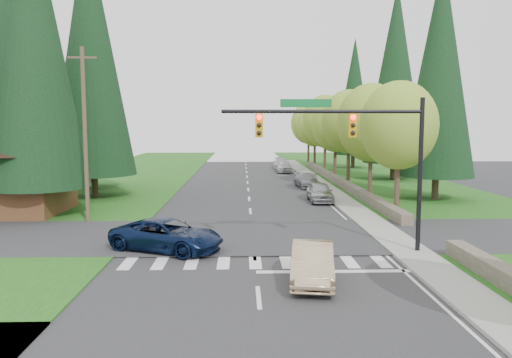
{
  "coord_description": "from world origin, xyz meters",
  "views": [
    {
      "loc": [
        -0.53,
        -16.82,
        5.62
      ],
      "look_at": [
        0.2,
        9.23,
        2.8
      ],
      "focal_mm": 35.0,
      "sensor_mm": 36.0,
      "label": 1
    }
  ],
  "objects_px": {
    "parked_car_a": "(320,192)",
    "parked_car_e": "(281,163)",
    "sedan_champagne": "(312,263)",
    "suv_navy": "(167,235)",
    "parked_car_c": "(308,179)",
    "parked_car_d": "(284,166)",
    "parked_car_b": "(307,181)"
  },
  "relations": [
    {
      "from": "parked_car_c",
      "to": "parked_car_d",
      "type": "relative_size",
      "value": 0.91
    },
    {
      "from": "suv_navy",
      "to": "parked_car_e",
      "type": "xyz_separation_m",
      "value": [
        8.4,
        43.0,
        -0.04
      ]
    },
    {
      "from": "parked_car_b",
      "to": "parked_car_e",
      "type": "relative_size",
      "value": 0.92
    },
    {
      "from": "suv_navy",
      "to": "parked_car_c",
      "type": "distance_m",
      "value": 25.62
    },
    {
      "from": "parked_car_b",
      "to": "parked_car_c",
      "type": "bearing_deg",
      "value": 69.99
    },
    {
      "from": "parked_car_c",
      "to": "parked_car_a",
      "type": "bearing_deg",
      "value": -91.57
    },
    {
      "from": "sedan_champagne",
      "to": "parked_car_a",
      "type": "distance_m",
      "value": 19.08
    },
    {
      "from": "suv_navy",
      "to": "parked_car_a",
      "type": "bearing_deg",
      "value": -8.26
    },
    {
      "from": "parked_car_e",
      "to": "sedan_champagne",
      "type": "bearing_deg",
      "value": -89.97
    },
    {
      "from": "parked_car_d",
      "to": "parked_car_b",
      "type": "bearing_deg",
      "value": -84.09
    },
    {
      "from": "parked_car_a",
      "to": "parked_car_e",
      "type": "distance_m",
      "value": 28.8
    },
    {
      "from": "parked_car_a",
      "to": "parked_car_e",
      "type": "height_order",
      "value": "parked_car_a"
    },
    {
      "from": "suv_navy",
      "to": "parked_car_a",
      "type": "relative_size",
      "value": 1.22
    },
    {
      "from": "suv_navy",
      "to": "parked_car_e",
      "type": "bearing_deg",
      "value": 13.32
    },
    {
      "from": "sedan_champagne",
      "to": "parked_car_d",
      "type": "distance_m",
      "value": 41.79
    },
    {
      "from": "parked_car_d",
      "to": "parked_car_a",
      "type": "bearing_deg",
      "value": -85.64
    },
    {
      "from": "sedan_champagne",
      "to": "parked_car_b",
      "type": "bearing_deg",
      "value": 90.72
    },
    {
      "from": "parked_car_b",
      "to": "suv_navy",
      "type": "bearing_deg",
      "value": -117.92
    },
    {
      "from": "parked_car_a",
      "to": "parked_car_e",
      "type": "relative_size",
      "value": 0.9
    },
    {
      "from": "sedan_champagne",
      "to": "parked_car_a",
      "type": "height_order",
      "value": "parked_car_a"
    },
    {
      "from": "parked_car_e",
      "to": "parked_car_b",
      "type": "bearing_deg",
      "value": -84.61
    },
    {
      "from": "parked_car_b",
      "to": "sedan_champagne",
      "type": "bearing_deg",
      "value": -102.8
    },
    {
      "from": "sedan_champagne",
      "to": "parked_car_b",
      "type": "xyz_separation_m",
      "value": [
        3.34,
        27.33,
        -0.07
      ]
    },
    {
      "from": "suv_navy",
      "to": "parked_car_d",
      "type": "height_order",
      "value": "parked_car_d"
    },
    {
      "from": "sedan_champagne",
      "to": "parked_car_a",
      "type": "relative_size",
      "value": 1.0
    },
    {
      "from": "sedan_champagne",
      "to": "parked_car_e",
      "type": "bearing_deg",
      "value": 94.66
    },
    {
      "from": "parked_car_c",
      "to": "parked_car_d",
      "type": "height_order",
      "value": "parked_car_d"
    },
    {
      "from": "suv_navy",
      "to": "parked_car_d",
      "type": "xyz_separation_m",
      "value": [
        8.39,
        37.12,
        0.02
      ]
    },
    {
      "from": "parked_car_b",
      "to": "parked_car_e",
      "type": "xyz_separation_m",
      "value": [
        -0.82,
        20.27,
        0.06
      ]
    },
    {
      "from": "sedan_champagne",
      "to": "parked_car_d",
      "type": "xyz_separation_m",
      "value": [
        2.51,
        41.72,
        0.04
      ]
    },
    {
      "from": "sedan_champagne",
      "to": "suv_navy",
      "type": "distance_m",
      "value": 7.47
    },
    {
      "from": "parked_car_a",
      "to": "parked_car_e",
      "type": "xyz_separation_m",
      "value": [
        -0.69,
        28.79,
        -0.04
      ]
    }
  ]
}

